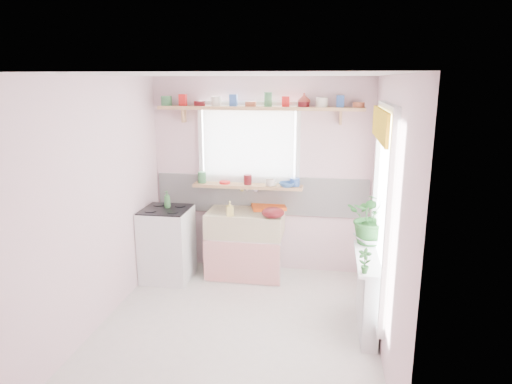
# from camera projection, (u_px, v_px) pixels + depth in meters

# --- Properties ---
(room) EXTENTS (3.20, 3.20, 3.20)m
(room) POSITION_uv_depth(u_px,v_px,m) (310.00, 181.00, 5.03)
(room) COLOR silver
(room) RESTS_ON ground
(sink_unit) EXTENTS (0.95, 0.65, 1.11)m
(sink_unit) POSITION_uv_depth(u_px,v_px,m) (245.00, 243.00, 5.80)
(sink_unit) COLOR white
(sink_unit) RESTS_ON ground
(cooker) EXTENTS (0.58, 0.58, 0.93)m
(cooker) POSITION_uv_depth(u_px,v_px,m) (167.00, 244.00, 5.71)
(cooker) COLOR white
(cooker) RESTS_ON ground
(radiator_ledge) EXTENTS (0.22, 0.95, 0.78)m
(radiator_ledge) POSITION_uv_depth(u_px,v_px,m) (368.00, 292.00, 4.54)
(radiator_ledge) COLOR white
(radiator_ledge) RESTS_ON ground
(windowsill) EXTENTS (1.40, 0.22, 0.04)m
(windowsill) POSITION_uv_depth(u_px,v_px,m) (248.00, 186.00, 5.81)
(windowsill) COLOR tan
(windowsill) RESTS_ON room
(pine_shelf) EXTENTS (2.52, 0.24, 0.04)m
(pine_shelf) POSITION_uv_depth(u_px,v_px,m) (259.00, 108.00, 5.54)
(pine_shelf) COLOR tan
(pine_shelf) RESTS_ON room
(shelf_crockery) EXTENTS (2.47, 0.11, 0.12)m
(shelf_crockery) POSITION_uv_depth(u_px,v_px,m) (256.00, 102.00, 5.53)
(shelf_crockery) COLOR #3F7F4C
(shelf_crockery) RESTS_ON pine_shelf
(sill_crockery) EXTENTS (1.35, 0.11, 0.12)m
(sill_crockery) POSITION_uv_depth(u_px,v_px,m) (248.00, 180.00, 5.79)
(sill_crockery) COLOR #3F7F4C
(sill_crockery) RESTS_ON windowsill
(dish_tray) EXTENTS (0.49, 0.42, 0.04)m
(dish_tray) POSITION_uv_depth(u_px,v_px,m) (269.00, 207.00, 5.85)
(dish_tray) COLOR #EF5515
(dish_tray) RESTS_ON sink_unit
(colander) EXTENTS (0.28, 0.28, 0.12)m
(colander) POSITION_uv_depth(u_px,v_px,m) (273.00, 213.00, 5.44)
(colander) COLOR #560E12
(colander) RESTS_ON sink_unit
(jade_plant) EXTENTS (0.56, 0.50, 0.56)m
(jade_plant) POSITION_uv_depth(u_px,v_px,m) (372.00, 218.00, 4.76)
(jade_plant) COLOR #276328
(jade_plant) RESTS_ON radiator_ledge
(fruit_bowl) EXTENTS (0.44, 0.44, 0.08)m
(fruit_bowl) POSITION_uv_depth(u_px,v_px,m) (371.00, 239.00, 4.81)
(fruit_bowl) COLOR silver
(fruit_bowl) RESTS_ON radiator_ledge
(herb_pot) EXTENTS (0.14, 0.11, 0.23)m
(herb_pot) POSITION_uv_depth(u_px,v_px,m) (365.00, 261.00, 4.05)
(herb_pot) COLOR #285E25
(herb_pot) RESTS_ON radiator_ledge
(soap_bottle_sink) EXTENTS (0.10, 0.11, 0.18)m
(soap_bottle_sink) POSITION_uv_depth(u_px,v_px,m) (230.00, 209.00, 5.52)
(soap_bottle_sink) COLOR #DDCB62
(soap_bottle_sink) RESTS_ON sink_unit
(sill_cup) EXTENTS (0.13, 0.13, 0.09)m
(sill_cup) POSITION_uv_depth(u_px,v_px,m) (270.00, 183.00, 5.69)
(sill_cup) COLOR beige
(sill_cup) RESTS_ON windowsill
(sill_bowl) EXTENTS (0.23, 0.23, 0.06)m
(sill_bowl) POSITION_uv_depth(u_px,v_px,m) (287.00, 185.00, 5.66)
(sill_bowl) COLOR #3262A4
(sill_bowl) RESTS_ON windowsill
(shelf_vase) EXTENTS (0.16, 0.16, 0.16)m
(shelf_vase) POSITION_uv_depth(u_px,v_px,m) (304.00, 100.00, 5.49)
(shelf_vase) COLOR #A74033
(shelf_vase) RESTS_ON pine_shelf
(cooker_bottle) EXTENTS (0.11, 0.11, 0.21)m
(cooker_bottle) POSITION_uv_depth(u_px,v_px,m) (167.00, 199.00, 5.62)
(cooker_bottle) COLOR #408143
(cooker_bottle) RESTS_ON cooker
(fruit) EXTENTS (0.20, 0.14, 0.10)m
(fruit) POSITION_uv_depth(u_px,v_px,m) (372.00, 234.00, 4.80)
(fruit) COLOR orange
(fruit) RESTS_ON fruit_bowl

